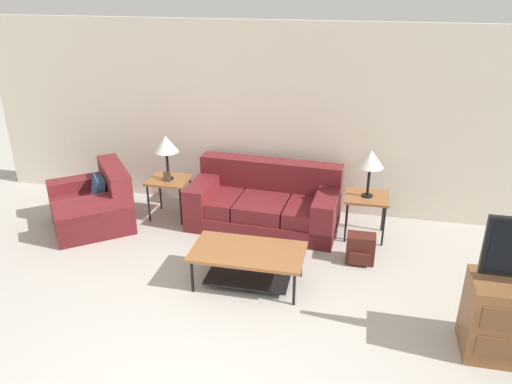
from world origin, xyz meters
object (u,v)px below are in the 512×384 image
object	(u,v)px
couch	(265,204)
table_lamp_left	(166,145)
coffee_table	(248,259)
backpack	(360,249)
table_lamp_right	(371,160)
side_table_left	(169,183)
armchair	(94,205)
side_table_right	(367,200)

from	to	relation	value
couch	table_lamp_left	distance (m)	1.53
coffee_table	backpack	size ratio (longest dim) A/B	3.43
coffee_table	table_lamp_right	distance (m)	1.99
couch	table_lamp_left	world-z (taller)	table_lamp_left
coffee_table	table_lamp_right	xyz separation A→B (m)	(1.22, 1.38, 0.74)
side_table_left	backpack	bearing A→B (deg)	-14.04
side_table_left	backpack	size ratio (longest dim) A/B	1.61
table_lamp_right	coffee_table	bearing A→B (deg)	-131.44
table_lamp_left	backpack	xyz separation A→B (m)	(2.62, -0.66, -0.89)
table_lamp_right	backpack	world-z (taller)	table_lamp_right
table_lamp_left	table_lamp_right	size ratio (longest dim) A/B	1.00
side_table_left	table_lamp_right	size ratio (longest dim) A/B	0.93
armchair	side_table_left	xyz separation A→B (m)	(0.90, 0.45, 0.22)
side_table_right	table_lamp_left	size ratio (longest dim) A/B	0.93
coffee_table	table_lamp_right	size ratio (longest dim) A/B	1.98
side_table_left	side_table_right	xyz separation A→B (m)	(2.65, 0.00, 0.00)
coffee_table	side_table_left	xyz separation A→B (m)	(-1.43, 1.38, 0.20)
table_lamp_right	backpack	xyz separation A→B (m)	(-0.03, -0.66, -0.89)
side_table_right	table_lamp_right	size ratio (longest dim) A/B	0.93
couch	armchair	world-z (taller)	couch
backpack	coffee_table	bearing A→B (deg)	-148.58
couch	side_table_right	size ratio (longest dim) A/B	3.53
couch	table_lamp_left	size ratio (longest dim) A/B	3.27
side_table_left	side_table_right	size ratio (longest dim) A/B	1.00
backpack	side_table_left	bearing A→B (deg)	165.96
armchair	backpack	world-z (taller)	armchair
couch	backpack	xyz separation A→B (m)	(1.29, -0.71, -0.12)
coffee_table	table_lamp_left	distance (m)	2.12
side_table_left	couch	bearing A→B (deg)	2.50
side_table_right	table_lamp_right	bearing A→B (deg)	-99.46
armchair	table_lamp_left	distance (m)	1.27
side_table_right	backpack	size ratio (longest dim) A/B	1.61
coffee_table	table_lamp_left	bearing A→B (deg)	136.07
armchair	side_table_left	size ratio (longest dim) A/B	2.49
couch	table_lamp_left	xyz separation A→B (m)	(-1.33, -0.06, 0.76)
couch	table_lamp_right	xyz separation A→B (m)	(1.32, -0.06, 0.76)
couch	side_table_left	world-z (taller)	couch
side_table_right	backpack	xyz separation A→B (m)	(-0.03, -0.66, -0.34)
table_lamp_right	side_table_left	bearing A→B (deg)	180.00
armchair	table_lamp_right	distance (m)	3.66
couch	side_table_right	world-z (taller)	couch
coffee_table	table_lamp_left	xyz separation A→B (m)	(-1.43, 1.38, 0.74)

